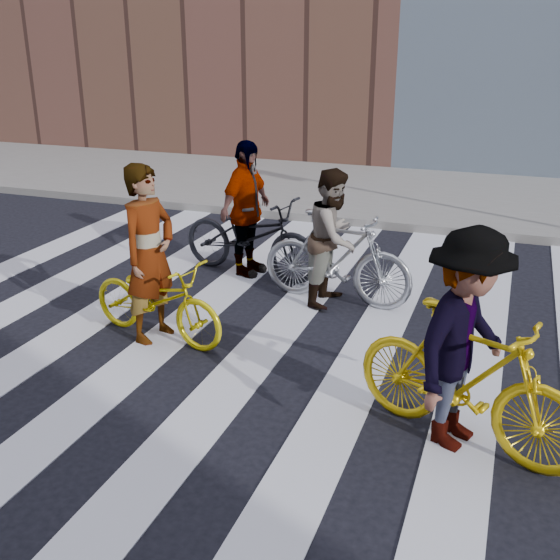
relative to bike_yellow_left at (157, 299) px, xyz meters
The scene contains 11 objects.
ground 0.80m from the bike_yellow_left, 13.25° to the left, with size 100.00×100.00×0.00m, color black.
sidewalk_far 7.69m from the bike_yellow_left, 85.27° to the left, with size 100.00×5.00×0.15m, color gray.
zebra_crosswalk 0.80m from the bike_yellow_left, 13.25° to the left, with size 8.25×10.00×0.01m.
bike_yellow_left is the anchor object (origin of this frame).
bike_silver_mid 2.32m from the bike_yellow_left, 47.01° to the left, with size 0.55×1.95×1.17m, color #A5A9AF.
bike_yellow_right 3.50m from the bike_yellow_left, 15.14° to the right, with size 0.56×1.99×1.20m, color yellow.
bike_dark_rear 2.29m from the bike_yellow_left, 85.86° to the left, with size 0.75×2.14×1.12m, color black.
rider_left 0.52m from the bike_yellow_left, behind, with size 0.71×0.47×1.96m, color slate.
rider_mid 2.31m from the bike_yellow_left, 47.93° to the left, with size 0.83×0.65×1.70m, color slate.
rider_right 3.48m from the bike_yellow_left, 15.36° to the right, with size 1.20×0.69×1.85m, color slate.
rider_rear 2.33m from the bike_yellow_left, 87.11° to the left, with size 1.10×0.46×1.88m, color slate.
Camera 1 is at (2.92, -5.93, 3.18)m, focal length 42.00 mm.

